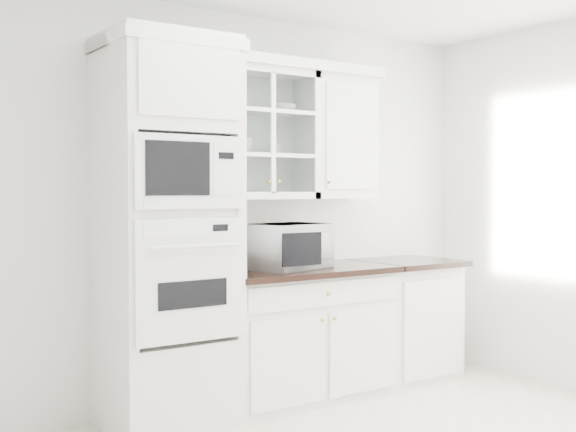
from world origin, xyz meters
TOP-DOWN VIEW (x-y plane):
  - room_shell at (0.00, 0.43)m, footprint 4.00×3.50m
  - oven_column at (-0.75, 1.42)m, footprint 0.76×0.68m
  - base_cabinet_run at (0.28, 1.45)m, footprint 1.32×0.67m
  - extra_base_cabinet at (1.28, 1.45)m, footprint 0.72×0.67m
  - upper_cabinet_glass at (0.03, 1.58)m, footprint 0.80×0.33m
  - upper_cabinet_solid at (0.71, 1.58)m, footprint 0.55×0.33m
  - crown_molding at (-0.07, 1.56)m, footprint 2.14×0.38m
  - countertop_microwave at (0.16, 1.44)m, footprint 0.63×0.57m
  - bowl_a at (-0.14, 1.58)m, footprint 0.26×0.26m
  - bowl_b at (0.22, 1.57)m, footprint 0.18×0.18m
  - cup_a at (-0.11, 1.57)m, footprint 0.17×0.17m
  - cup_b at (0.15, 1.58)m, footprint 0.10×0.10m

SIDE VIEW (x-z plane):
  - base_cabinet_run at x=0.28m, z-range 0.00..0.92m
  - extra_base_cabinet at x=1.28m, z-range 0.00..0.92m
  - countertop_microwave at x=0.16m, z-range 0.92..1.23m
  - oven_column at x=-0.75m, z-range 0.00..2.40m
  - cup_b at x=0.15m, z-range 1.71..1.79m
  - cup_a at x=-0.11m, z-range 1.71..1.82m
  - room_shell at x=0.00m, z-range 0.43..3.13m
  - upper_cabinet_glass at x=0.03m, z-range 1.40..2.30m
  - upper_cabinet_solid at x=0.71m, z-range 1.40..2.30m
  - bowl_a at x=-0.14m, z-range 2.01..2.06m
  - bowl_b at x=0.22m, z-range 2.01..2.07m
  - crown_molding at x=-0.07m, z-range 2.30..2.37m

